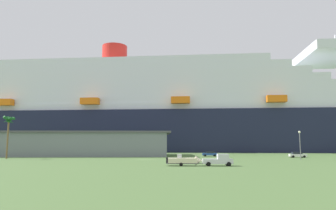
{
  "coord_description": "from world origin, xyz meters",
  "views": [
    {
      "loc": [
        4.99,
        -80.16,
        4.42
      ],
      "look_at": [
        6.57,
        40.38,
        19.01
      ],
      "focal_mm": 32.87,
      "sensor_mm": 36.0,
      "label": 1
    }
  ],
  "objects": [
    {
      "name": "small_boat_on_trailer",
      "position": [
        9.14,
        -21.76,
        0.96
      ],
      "size": [
        7.52,
        2.23,
        2.15
      ],
      "color": "#595960",
      "rests_on": "ground_plane"
    },
    {
      "name": "pickup_truck",
      "position": [
        15.27,
        -21.96,
        1.04
      ],
      "size": [
        5.66,
        2.42,
        2.2
      ],
      "color": "silver",
      "rests_on": "ground_plane"
    },
    {
      "name": "ground_plane",
      "position": [
        0.0,
        30.0,
        0.0
      ],
      "size": [
        600.0,
        600.0,
        0.0
      ],
      "primitive_type": "plane",
      "color": "#4C6B38"
    },
    {
      "name": "terminal_building",
      "position": [
        -26.56,
        22.67,
        3.92
      ],
      "size": [
        67.42,
        24.69,
        7.8
      ],
      "color": "slate",
      "rests_on": "ground_plane"
    },
    {
      "name": "palm_tree",
      "position": [
        -37.51,
        4.28,
        9.56
      ],
      "size": [
        3.36,
        3.3,
        11.57
      ],
      "color": "brown",
      "rests_on": "ground_plane"
    },
    {
      "name": "parked_car_blue_suv",
      "position": [
        19.29,
        16.44,
        0.83
      ],
      "size": [
        4.56,
        2.1,
        1.58
      ],
      "color": "#264C99",
      "rests_on": "ground_plane"
    },
    {
      "name": "parked_car_white_van",
      "position": [
        43.36,
        8.63,
        0.83
      ],
      "size": [
        4.81,
        2.4,
        1.58
      ],
      "color": "white",
      "rests_on": "ground_plane"
    },
    {
      "name": "street_lamp",
      "position": [
        38.88,
        -3.58,
        4.76
      ],
      "size": [
        0.56,
        0.56,
        7.21
      ],
      "color": "slate",
      "rests_on": "ground_plane"
    },
    {
      "name": "cruise_ship",
      "position": [
        12.94,
        68.23,
        17.8
      ],
      "size": [
        273.15,
        61.65,
        60.65
      ],
      "color": "#191E38",
      "rests_on": "ground_plane"
    }
  ]
}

